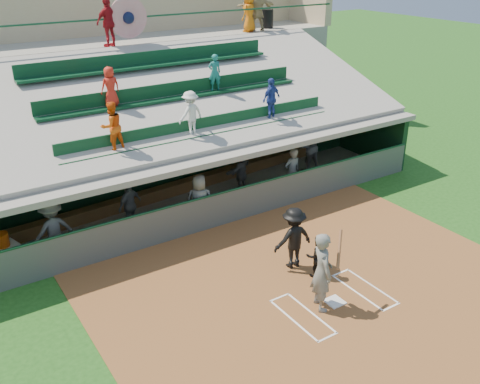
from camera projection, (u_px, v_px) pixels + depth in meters
ground at (335, 303)px, 13.20m from camera, size 100.00×100.00×0.00m
dirt_slab at (321, 293)px, 13.57m from camera, size 11.00×9.00×0.02m
home_plate at (335, 302)px, 13.18m from camera, size 0.43×0.43×0.03m
batters_box_chalk at (335, 302)px, 13.19m from camera, size 2.65×1.85×0.01m
dugout_floor at (201, 203)px, 18.33m from camera, size 16.00×3.50×0.04m
concourse_slab at (121, 96)px, 22.53m from camera, size 20.00×3.00×4.60m
grandstand at (151, 113)px, 20.26m from camera, size 20.40×10.40×7.80m
batter_at_plate at (322, 271)px, 12.61m from camera, size 0.97×0.85×2.02m
catcher at (317, 256)px, 14.02m from camera, size 0.71×0.65×1.19m
home_umpire at (293, 238)px, 14.35m from camera, size 1.18×0.75×1.75m
dugout_bench at (182, 186)px, 19.04m from camera, size 13.19×1.60×0.40m
white_table at (5, 255)px, 14.56m from camera, size 0.84×0.72×0.62m
water_cooler at (1, 240)px, 14.32m from camera, size 0.38×0.38×0.38m
dugout_player_a at (53, 230)px, 14.70m from camera, size 1.23×0.84×1.76m
dugout_player_b at (130, 205)px, 16.32m from camera, size 1.00×0.74×1.58m
dugout_player_c at (200, 201)px, 16.40m from camera, size 1.00×0.88×1.73m
dugout_player_d at (241, 170)px, 18.93m from camera, size 1.49×1.10×1.56m
dugout_player_e at (292, 172)px, 18.54m from camera, size 0.65×0.44×1.72m
dugout_player_f at (309, 147)px, 20.55m from camera, size 1.07×0.90×1.96m
trash_bin at (267, 19)px, 24.53m from camera, size 0.55×0.55×0.83m
concourse_staff_a at (109, 22)px, 19.71m from camera, size 1.10×0.67×1.75m
concourse_staff_b at (249, 13)px, 23.27m from camera, size 0.93×0.78×1.62m
concourse_staff_c at (257, 7)px, 23.54m from camera, size 1.88×0.77×1.97m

